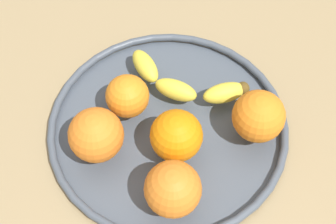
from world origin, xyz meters
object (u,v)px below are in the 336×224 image
(orange_front_left, at_px, (176,136))
(orange_center, at_px, (96,135))
(orange_back_right, at_px, (173,189))
(fruit_bowl, at_px, (168,126))
(orange_back_left, at_px, (127,96))
(orange_front_right, at_px, (259,116))
(banana, at_px, (185,83))

(orange_front_left, bearing_deg, orange_center, -166.50)
(orange_back_right, bearing_deg, orange_front_left, 99.75)
(fruit_bowl, bearing_deg, orange_front_left, -61.81)
(orange_back_left, height_order, orange_front_right, orange_front_right)
(orange_back_left, distance_m, orange_center, 0.08)
(orange_front_right, bearing_deg, fruit_bowl, -172.10)
(banana, bearing_deg, orange_back_left, -133.89)
(fruit_bowl, distance_m, banana, 0.07)
(fruit_bowl, bearing_deg, orange_front_right, 7.90)
(orange_back_right, height_order, orange_center, orange_center)
(fruit_bowl, xyz_separation_m, orange_front_right, (0.13, 0.02, 0.05))
(fruit_bowl, xyz_separation_m, orange_front_left, (0.02, -0.04, 0.05))
(orange_back_left, bearing_deg, orange_back_right, -52.71)
(orange_center, xyz_separation_m, orange_front_right, (0.22, 0.09, -0.00))
(fruit_bowl, height_order, orange_front_left, orange_front_left)
(fruit_bowl, distance_m, orange_center, 0.12)
(orange_front_left, distance_m, orange_back_left, 0.10)
(orange_center, distance_m, orange_front_right, 0.23)
(orange_back_left, relative_size, orange_center, 0.84)
(orange_back_right, height_order, orange_back_left, orange_back_right)
(orange_front_left, distance_m, orange_center, 0.11)
(fruit_bowl, bearing_deg, orange_back_left, 170.04)
(orange_center, bearing_deg, orange_front_right, 21.38)
(orange_front_left, bearing_deg, orange_front_right, 28.60)
(banana, height_order, orange_front_left, orange_front_left)
(fruit_bowl, bearing_deg, orange_center, -142.56)
(fruit_bowl, height_order, orange_back_left, orange_back_left)
(orange_front_left, xyz_separation_m, orange_front_right, (0.11, 0.06, 0.00))
(orange_front_left, bearing_deg, fruit_bowl, 118.19)
(banana, bearing_deg, orange_front_right, -13.16)
(banana, xyz_separation_m, orange_front_right, (0.12, -0.05, 0.02))
(banana, height_order, orange_center, orange_center)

